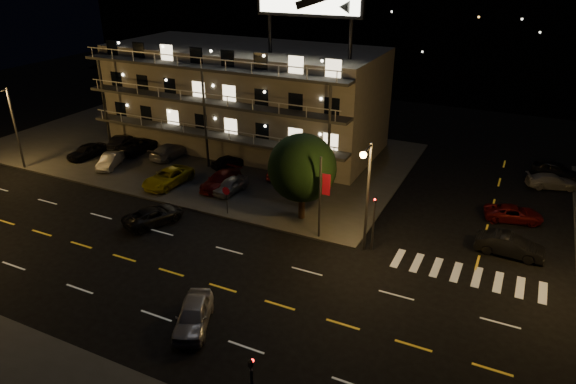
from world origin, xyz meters
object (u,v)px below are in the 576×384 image
at_px(lot_car_2, 168,177).
at_px(road_car_west, 154,215).
at_px(tree, 302,170).
at_px(lot_car_4, 231,185).
at_px(lot_car_7, 170,151).
at_px(road_car_east, 193,315).
at_px(side_car_0, 510,245).

height_order(lot_car_2, road_car_west, lot_car_2).
bearing_deg(lot_car_2, tree, 2.51).
xyz_separation_m(tree, lot_car_4, (-7.50, 1.66, -3.43)).
height_order(lot_car_7, road_car_east, lot_car_7).
xyz_separation_m(road_car_east, road_car_west, (-9.91, 8.70, -0.09)).
relative_size(tree, lot_car_7, 1.38).
distance_m(lot_car_4, side_car_0, 22.69).
bearing_deg(road_car_west, side_car_0, -143.72).
bearing_deg(tree, lot_car_4, 167.52).
relative_size(lot_car_2, side_car_0, 1.13).
bearing_deg(road_car_east, tree, 65.95).
distance_m(tree, road_car_east, 14.69).
bearing_deg(side_car_0, lot_car_2, 93.42).
bearing_deg(road_car_east, road_car_west, 115.06).
bearing_deg(road_car_west, tree, -130.23).
height_order(tree, lot_car_7, tree).
bearing_deg(lot_car_4, road_car_west, -102.51).
relative_size(lot_car_2, lot_car_4, 1.36).
bearing_deg(tree, lot_car_7, 160.45).
bearing_deg(tree, road_car_east, -90.40).
bearing_deg(side_car_0, road_car_east, 137.36).
height_order(lot_car_2, side_car_0, lot_car_2).
relative_size(tree, road_car_east, 1.58).
bearing_deg(road_car_east, lot_car_4, 91.25).
height_order(road_car_east, road_car_west, road_car_east).
height_order(lot_car_4, road_car_east, road_car_east).
distance_m(lot_car_2, lot_car_7, 6.99).
xyz_separation_m(lot_car_2, road_car_east, (13.25, -14.80, -0.12)).
bearing_deg(lot_car_4, lot_car_7, 162.11).
bearing_deg(side_car_0, tree, 97.05).
xyz_separation_m(tree, lot_car_2, (-13.35, 0.52, -3.36)).
xyz_separation_m(lot_car_4, side_car_0, (22.69, -0.18, -0.04)).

